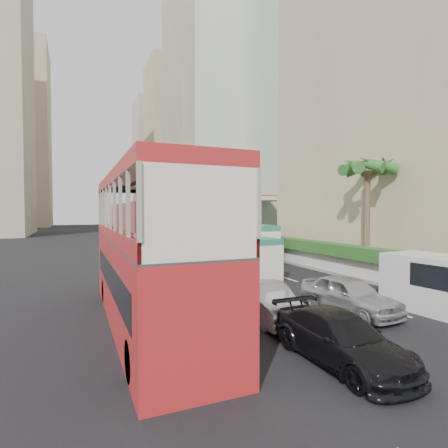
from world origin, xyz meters
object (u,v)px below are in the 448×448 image
van_asset (194,256)px  minibus_far (250,243)px  car_black (340,363)px  panel_van_far (203,239)px  shell_station (252,221)px  palm_tree (367,219)px  minibus_near (244,256)px  car_silver_lane_b (349,313)px  double_decker_bus (148,249)px  car_silver_lane_a (267,320)px

van_asset → minibus_far: minibus_far is taller
car_black → panel_van_far: size_ratio=0.90×
minibus_far → shell_station: shell_station is taller
car_black → palm_tree: (9.97, 9.02, 3.38)m
minibus_near → van_asset: bearing=85.4°
car_silver_lane_b → panel_van_far: 24.13m
car_silver_lane_b → panel_van_far: (2.80, 23.95, 0.94)m
van_asset → minibus_near: bearing=-98.1°
car_silver_lane_b → van_asset: (-0.01, 18.39, 0.00)m
minibus_far → shell_station: (5.83, 10.86, 1.34)m
double_decker_bus → minibus_near: size_ratio=2.06×
car_silver_lane_a → panel_van_far: bearing=79.7°
double_decker_bus → car_silver_lane_b: (7.14, -1.75, -2.53)m
minibus_far → palm_tree: size_ratio=1.00×
van_asset → palm_tree: 14.69m
car_black → minibus_far: (6.34, 17.15, 1.41)m
panel_van_far → car_black: bearing=-114.2°
palm_tree → car_black: bearing=-137.9°
car_black → minibus_far: size_ratio=0.67×
car_silver_lane_b → palm_tree: (6.66, 5.75, 3.38)m
double_decker_bus → van_asset: bearing=66.8°
van_asset → minibus_near: minibus_near is taller
double_decker_bus → car_black: double_decker_bus is taller
shell_station → minibus_near: bearing=-119.0°
car_silver_lane_a → palm_tree: size_ratio=0.62×
palm_tree → minibus_near: bearing=160.7°
panel_van_far → van_asset: bearing=-128.4°
palm_tree → van_asset: bearing=117.8°
panel_van_far → shell_station: 6.37m
car_silver_lane_b → car_black: (-3.30, -3.27, 0.00)m
minibus_near → palm_tree: 7.71m
panel_van_far → shell_station: shell_station is taller
car_silver_lane_b → minibus_near: size_ratio=0.77×
car_black → minibus_far: bearing=69.6°
van_asset → minibus_far: 5.62m
car_silver_lane_a → minibus_near: minibus_near is taller
car_silver_lane_a → car_silver_lane_b: 3.28m
panel_van_far → palm_tree: palm_tree is taller
double_decker_bus → car_black: 6.80m
car_silver_lane_a → van_asset: bearing=83.9°
shell_station → double_decker_bus: bearing=-124.8°
minibus_far → car_black: bearing=-103.7°
car_silver_lane_a → car_silver_lane_b: (3.24, -0.51, 0.00)m
car_silver_lane_b → minibus_far: 14.28m
minibus_far → panel_van_far: 10.08m
car_black → minibus_near: minibus_near is taller
minibus_near → shell_station: shell_station is taller
car_silver_lane_a → minibus_near: bearing=73.3°
minibus_near → panel_van_far: 16.07m
minibus_near → shell_station: bearing=58.1°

